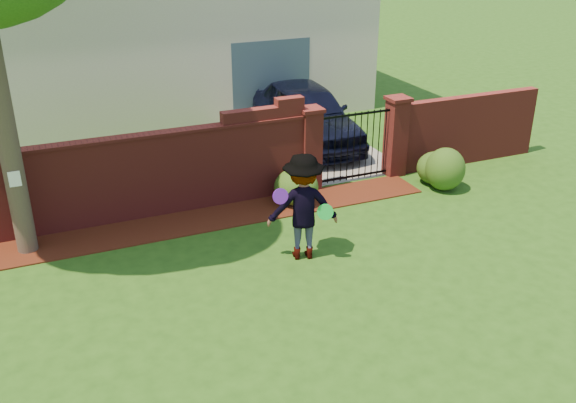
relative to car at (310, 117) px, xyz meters
name	(u,v)px	position (x,y,z in m)	size (l,w,h in m)	color
ground	(279,302)	(-3.63, -6.63, -0.81)	(80.00, 80.00, 0.01)	#234C13
mulch_bed	(171,226)	(-4.58, -3.29, -0.79)	(11.10, 1.08, 0.03)	#39140A
brick_wall	(106,180)	(-5.64, -2.63, 0.12)	(8.70, 0.31, 2.16)	maroon
brick_wall_return	(466,130)	(2.97, -2.63, 0.04)	(4.00, 0.25, 1.70)	maroon
pillar_left	(310,148)	(-1.23, -2.63, 0.15)	(0.50, 0.50, 1.88)	maroon
pillar_right	(396,136)	(0.97, -2.63, 0.15)	(0.50, 0.50, 1.88)	maroon
iron_gate	(354,146)	(-0.13, -2.63, 0.05)	(1.78, 0.03, 1.60)	black
driveway	(285,131)	(-0.13, 1.37, -0.80)	(3.20, 8.00, 0.01)	gray
house	(158,4)	(-2.63, 5.36, 2.35)	(12.40, 6.40, 6.30)	beige
car	(310,117)	(0.00, 0.00, 0.00)	(1.91, 4.74, 1.62)	black
paper_notice	(15,179)	(-7.23, -3.42, 0.69)	(0.20, 0.01, 0.28)	white
shrub_left	(296,187)	(-1.84, -3.26, -0.42)	(0.94, 0.94, 0.77)	#1F4815
shrub_middle	(445,169)	(1.52, -3.86, -0.32)	(0.88, 0.88, 0.97)	#1F4815
shrub_right	(435,168)	(1.53, -3.48, -0.43)	(0.84, 0.84, 0.75)	#1F4815
man	(303,208)	(-2.68, -5.43, 0.17)	(1.26, 0.73, 1.96)	gray
frisbee_purple	(280,196)	(-3.14, -5.53, 0.51)	(0.28, 0.28, 0.03)	#5F1BAA
frisbee_green	(325,212)	(-2.40, -5.74, 0.17)	(0.29, 0.29, 0.03)	green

